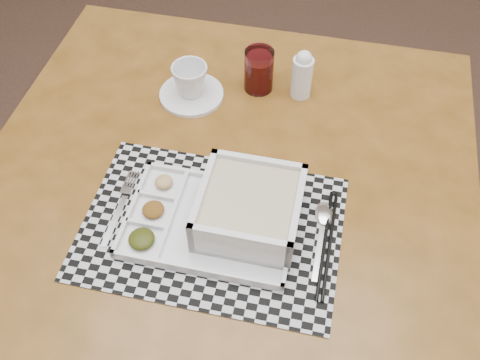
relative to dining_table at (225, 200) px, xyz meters
name	(u,v)px	position (x,y,z in m)	size (l,w,h in m)	color
dining_table	(225,200)	(0.00, 0.00, 0.00)	(1.14, 1.14, 0.77)	#4A2F0D
placemat	(212,227)	(-0.01, -0.13, 0.08)	(0.49, 0.34, 0.00)	#ABABB3
serving_tray	(238,213)	(0.04, -0.11, 0.12)	(0.35, 0.26, 0.09)	silver
fork	(120,205)	(-0.20, -0.09, 0.08)	(0.04, 0.19, 0.00)	silver
spoon	(323,219)	(0.20, -0.09, 0.09)	(0.04, 0.18, 0.01)	silver
chopsticks	(327,243)	(0.21, -0.14, 0.09)	(0.05, 0.24, 0.01)	black
saucer	(192,94)	(-0.10, 0.24, 0.08)	(0.15, 0.15, 0.01)	silver
cup	(190,80)	(-0.10, 0.24, 0.13)	(0.08, 0.08, 0.08)	silver
juice_glass	(259,72)	(0.05, 0.28, 0.13)	(0.07, 0.07, 0.10)	white
creamer_bottle	(302,74)	(0.15, 0.27, 0.14)	(0.05, 0.05, 0.12)	silver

